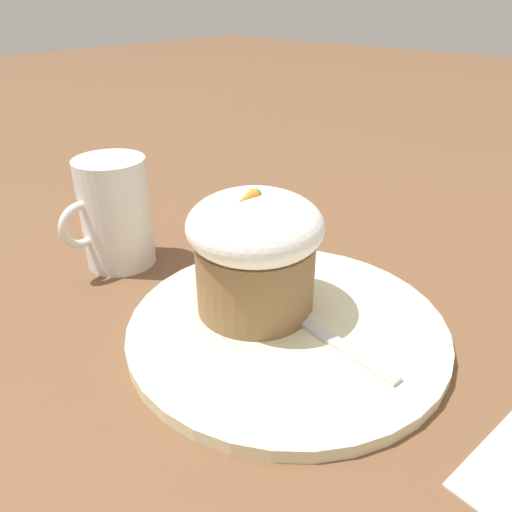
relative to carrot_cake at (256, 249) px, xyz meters
The scene contains 5 objects.
ground_plane 0.07m from the carrot_cake, 88.06° to the left, with size 4.00×4.00×0.00m, color brown.
dessert_plate 0.07m from the carrot_cake, 88.06° to the left, with size 0.26×0.26×0.01m.
carrot_cake is the anchor object (origin of this frame).
spoon 0.06m from the carrot_cake, 98.18° to the left, with size 0.05×0.14×0.01m.
coffee_cup 0.17m from the carrot_cake, 83.85° to the right, with size 0.09×0.07×0.11m.
Camera 1 is at (0.26, 0.20, 0.25)m, focal length 35.00 mm.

